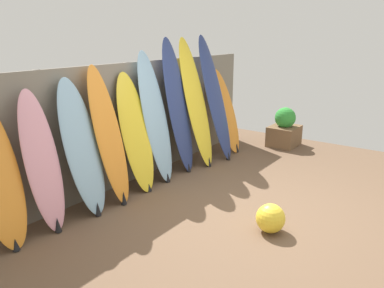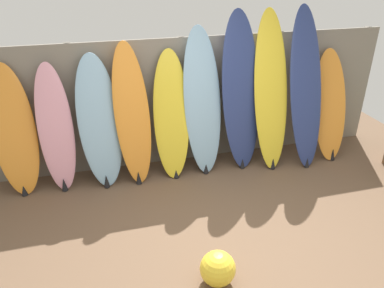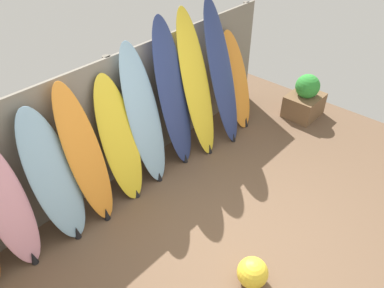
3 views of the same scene
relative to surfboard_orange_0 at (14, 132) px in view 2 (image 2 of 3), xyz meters
The scene contains 13 objects.
ground 2.92m from the surfboard_orange_0, 38.25° to the right, with size 7.68×7.68×0.00m, color brown.
fence_back 2.22m from the surfboard_orange_0, ahead, with size 6.08×0.11×1.80m.
surfboard_orange_0 is the anchor object (origin of this frame).
surfboard_pink_1 0.50m from the surfboard_orange_0, ahead, with size 0.45×0.41×1.64m.
surfboard_skyblue_2 1.03m from the surfboard_orange_0, ahead, with size 0.60×0.55×1.71m.
surfboard_orange_3 1.46m from the surfboard_orange_0, ahead, with size 0.52×0.56×1.84m.
surfboard_yellow_4 1.97m from the surfboard_orange_0, ahead, with size 0.54×0.58×1.69m.
surfboard_skyblue_5 2.41m from the surfboard_orange_0, ahead, with size 0.55×0.55×1.98m.
surfboard_navy_6 2.96m from the surfboard_orange_0, ahead, with size 0.63×0.56×2.16m.
surfboard_yellow_7 3.38m from the surfboard_orange_0, ahead, with size 0.51×0.68×2.16m.
surfboard_navy_8 3.88m from the surfboard_orange_0, ahead, with size 0.50×0.73×2.20m.
surfboard_orange_9 4.35m from the surfboard_orange_0, ahead, with size 0.57×0.69×1.56m.
beach_ball 2.98m from the surfboard_orange_0, 48.25° to the right, with size 0.34×0.34×0.34m, color yellow.
Camera 2 is at (-1.16, -2.85, 2.78)m, focal length 35.00 mm.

